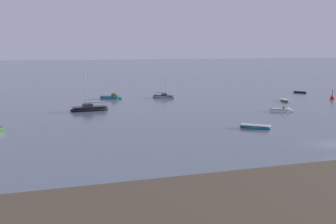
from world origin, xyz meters
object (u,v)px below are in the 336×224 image
motorboat_moored_3 (284,111)px  rowboat_moored_4 (300,92)px  rowboat_moored_1 (255,127)px  rowboat_moored_2 (285,100)px  motorboat_moored_0 (114,98)px  sailboat_moored_0 (164,97)px  channel_buoy (332,97)px  sailboat_moored_1 (90,109)px

motorboat_moored_3 → rowboat_moored_4: 35.78m
rowboat_moored_4 → motorboat_moored_3: bearing=108.6°
rowboat_moored_1 → rowboat_moored_4: rowboat_moored_1 is taller
motorboat_moored_3 → rowboat_moored_4: (23.25, 27.19, -0.04)m
rowboat_moored_2 → motorboat_moored_0: bearing=-96.5°
rowboat_moored_2 → rowboat_moored_1: bearing=-21.1°
rowboat_moored_1 → sailboat_moored_0: sailboat_moored_0 is taller
rowboat_moored_1 → channel_buoy: bearing=-98.7°
sailboat_moored_0 → motorboat_moored_3: bearing=-24.9°
sailboat_moored_0 → sailboat_moored_1: bearing=-101.2°
sailboat_moored_0 → rowboat_moored_4: bearing=38.8°
rowboat_moored_1 → rowboat_moored_4: bearing=-87.7°
motorboat_moored_0 → sailboat_moored_1: sailboat_moored_1 is taller
rowboat_moored_2 → motorboat_moored_3: bearing=-14.7°
sailboat_moored_0 → motorboat_moored_0: bearing=-148.6°
rowboat_moored_1 → motorboat_moored_0: size_ratio=0.85×
motorboat_moored_0 → sailboat_moored_0: (11.22, -1.78, -0.02)m
rowboat_moored_2 → sailboat_moored_0: 26.72m
sailboat_moored_0 → sailboat_moored_1: (-19.53, -15.47, 0.08)m
rowboat_moored_1 → rowboat_moored_4: (36.69, 39.88, -0.04)m
rowboat_moored_4 → channel_buoy: (-2.19, -14.52, 0.31)m
motorboat_moored_0 → channel_buoy: 48.45m
sailboat_moored_0 → motorboat_moored_3: (12.97, -28.20, -0.07)m
motorboat_moored_3 → channel_buoy: channel_buoy is taller
motorboat_moored_0 → rowboat_moored_4: motorboat_moored_0 is taller
sailboat_moored_1 → rowboat_moored_4: (55.75, 14.46, -0.19)m
rowboat_moored_4 → sailboat_moored_1: bearing=73.7°
rowboat_moored_1 → rowboat_moored_2: size_ratio=0.98×
rowboat_moored_1 → rowboat_moored_2: (22.68, 26.04, -0.02)m
rowboat_moored_2 → channel_buoy: (11.82, -0.68, 0.28)m
motorboat_moored_3 → channel_buoy: (21.06, 12.67, 0.27)m
rowboat_moored_4 → rowboat_moored_1: bearing=106.6°
motorboat_moored_0 → rowboat_moored_2: motorboat_moored_0 is taller
motorboat_moored_0 → rowboat_moored_4: (47.44, -2.79, -0.13)m
sailboat_moored_0 → rowboat_moored_4: 36.24m
sailboat_moored_0 → sailboat_moored_1: sailboat_moored_1 is taller
rowboat_moored_1 → motorboat_moored_3: motorboat_moored_3 is taller
rowboat_moored_2 → sailboat_moored_0: sailboat_moored_0 is taller
motorboat_moored_0 → channel_buoy: bearing=14.0°
rowboat_moored_2 → sailboat_moored_1: bearing=-69.2°
motorboat_moored_0 → channel_buoy: size_ratio=2.18×
sailboat_moored_1 → channel_buoy: sailboat_moored_1 is taller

